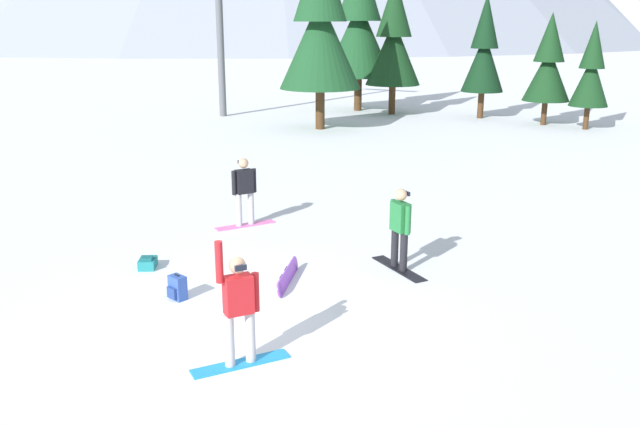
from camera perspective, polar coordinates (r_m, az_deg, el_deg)
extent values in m
plane|color=white|center=(11.48, -6.85, -9.06)|extent=(800.00, 800.00, 0.00)
cube|color=#1E8CD8|center=(10.19, -6.67, -12.41)|extent=(1.09, 1.35, 0.02)
cylinder|color=#B7B7BC|center=(10.05, -5.87, -10.19)|extent=(0.15, 0.15, 0.79)
cylinder|color=#B7B7BC|center=(9.96, -7.62, -10.52)|extent=(0.15, 0.15, 0.79)
cube|color=red|center=(9.72, -6.87, -6.78)|extent=(0.43, 0.46, 0.56)
cylinder|color=red|center=(9.81, -5.43, -6.58)|extent=(0.11, 0.11, 0.58)
cylinder|color=red|center=(9.45, -8.47, -4.05)|extent=(0.11, 0.11, 0.60)
sphere|color=tan|center=(9.56, -6.96, -4.34)|extent=(0.24, 0.24, 0.24)
cube|color=black|center=(9.43, -6.68, -4.55)|extent=(0.13, 0.16, 0.08)
cube|color=black|center=(13.79, 6.61, -4.61)|extent=(1.47, 1.15, 0.02)
cylinder|color=black|center=(13.78, 6.30, -2.84)|extent=(0.15, 0.15, 0.78)
cylinder|color=black|center=(13.53, 7.04, -3.22)|extent=(0.15, 0.15, 0.78)
cube|color=#237238|center=(13.45, 6.76, -0.28)|extent=(0.47, 0.43, 0.58)
cylinder|color=#237238|center=(13.66, 6.15, -0.01)|extent=(0.11, 0.11, 0.58)
cylinder|color=#237238|center=(13.24, 7.38, -0.56)|extent=(0.11, 0.11, 0.58)
sphere|color=tan|center=(13.33, 6.82, 1.58)|extent=(0.24, 0.24, 0.24)
cube|color=black|center=(13.40, 7.32, 1.69)|extent=(0.16, 0.13, 0.08)
cube|color=pink|center=(16.63, -6.28, -0.98)|extent=(1.05, 1.43, 0.02)
cylinder|color=#B7B7BC|center=(16.45, -6.83, 0.31)|extent=(0.15, 0.15, 0.80)
cylinder|color=#B7B7BC|center=(16.58, -5.82, 0.46)|extent=(0.15, 0.15, 0.80)
cube|color=black|center=(16.35, -6.39, 2.69)|extent=(0.42, 0.47, 0.57)
cylinder|color=black|center=(16.25, -7.23, 2.56)|extent=(0.11, 0.11, 0.58)
cylinder|color=black|center=(16.45, -5.56, 2.78)|extent=(0.11, 0.11, 0.58)
sphere|color=tan|center=(16.25, -6.44, 4.22)|extent=(0.24, 0.24, 0.24)
cube|color=black|center=(16.37, -6.64, 4.33)|extent=(0.13, 0.16, 0.08)
cube|color=#993FD8|center=(12.99, -2.71, -5.24)|extent=(0.52, 1.38, 0.28)
cylinder|color=#993FD8|center=(13.64, -2.08, -4.18)|extent=(0.17, 0.29, 0.28)
cylinder|color=#993FD8|center=(12.34, -3.41, -6.42)|extent=(0.17, 0.29, 0.28)
cube|color=black|center=(13.19, -2.71, -4.86)|extent=(0.16, 0.22, 0.15)
cube|color=black|center=(12.80, -3.11, -5.53)|extent=(0.16, 0.22, 0.15)
cube|color=#2D4C9E|center=(12.48, -11.86, -6.10)|extent=(0.36, 0.28, 0.44)
cube|color=navy|center=(12.43, -12.33, -6.54)|extent=(0.23, 0.12, 0.20)
cylinder|color=black|center=(12.39, -11.92, -5.07)|extent=(0.12, 0.05, 0.02)
cube|color=#1E7A7F|center=(14.16, -14.26, -4.07)|extent=(0.50, 0.54, 0.20)
cube|color=#165B5F|center=(14.06, -14.35, -3.67)|extent=(0.29, 0.28, 0.06)
cylinder|color=black|center=(14.38, -14.07, -3.74)|extent=(0.08, 0.12, 0.02)
cylinder|color=#472D19|center=(33.41, 21.45, 7.49)|extent=(0.24, 0.24, 1.06)
cone|color=#143819|center=(33.23, 21.74, 10.31)|extent=(1.72, 1.72, 2.25)
cone|color=#143819|center=(33.15, 22.03, 13.01)|extent=(1.12, 1.12, 2.07)
cylinder|color=#472D19|center=(34.20, 18.29, 8.03)|extent=(0.26, 0.26, 1.14)
cone|color=#143819|center=(34.02, 18.56, 11.01)|extent=(2.17, 2.17, 2.43)
cone|color=#143819|center=(33.94, 18.82, 13.86)|extent=(1.41, 1.41, 2.23)
cylinder|color=#472D19|center=(37.77, 3.20, 10.02)|extent=(0.42, 0.42, 1.84)
cone|color=#194723|center=(37.58, 3.27, 14.40)|extent=(3.66, 3.66, 3.92)
cylinder|color=#472D19|center=(36.41, 6.06, 9.49)|extent=(0.35, 0.35, 1.54)
cone|color=#143819|center=(36.21, 6.18, 13.29)|extent=(2.83, 2.83, 3.28)
cone|color=#143819|center=(36.18, 6.29, 16.92)|extent=(1.84, 1.84, 3.01)
cylinder|color=#472D19|center=(31.20, 0.01, 8.78)|extent=(0.42, 0.42, 1.84)
cone|color=#194723|center=(30.97, 0.01, 14.07)|extent=(3.65, 3.65, 3.91)
cylinder|color=#472D19|center=(35.69, 13.34, 8.87)|extent=(0.30, 0.30, 1.34)
cone|color=black|center=(35.51, 13.56, 12.22)|extent=(2.09, 2.09, 2.85)
cone|color=black|center=(35.45, 13.77, 15.44)|extent=(1.36, 1.36, 2.61)
cylinder|color=#595B60|center=(35.63, -8.46, 16.40)|extent=(0.36, 0.36, 10.38)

